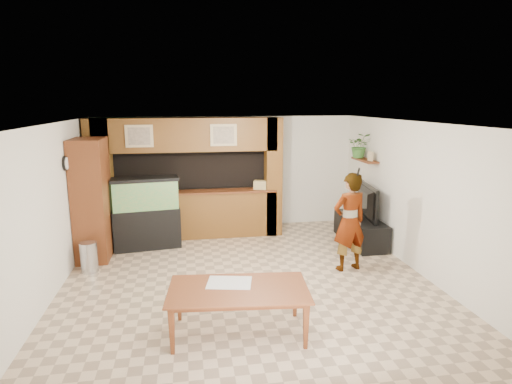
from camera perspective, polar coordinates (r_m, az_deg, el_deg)
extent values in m
plane|color=tan|center=(7.32, -1.22, -11.62)|extent=(6.50, 6.50, 0.00)
plane|color=white|center=(6.72, -1.32, 9.15)|extent=(6.50, 6.50, 0.00)
plane|color=white|center=(10.07, -3.93, 2.63)|extent=(6.00, 0.00, 6.00)
plane|color=white|center=(7.14, -25.86, -2.46)|extent=(0.00, 6.50, 6.50)
plane|color=white|center=(7.90, 20.80, -0.73)|extent=(0.00, 6.50, 6.50)
cube|color=brown|center=(9.41, -8.84, -3.14)|extent=(3.80, 0.35, 1.00)
cube|color=brown|center=(9.29, -8.94, -0.04)|extent=(3.80, 0.43, 0.04)
cube|color=brown|center=(9.12, -9.20, 7.54)|extent=(3.80, 0.35, 0.70)
cube|color=brown|center=(9.40, -20.03, 1.25)|extent=(0.50, 0.35, 2.60)
cube|color=brown|center=(9.43, 2.31, 2.01)|extent=(0.35, 0.35, 2.60)
cube|color=black|center=(9.76, -9.07, 3.09)|extent=(4.20, 0.45, 0.85)
cube|color=tan|center=(8.97, -15.31, 7.20)|extent=(0.55, 0.03, 0.45)
cube|color=tan|center=(8.95, -15.32, 7.19)|extent=(0.43, 0.01, 0.35)
cube|color=tan|center=(8.96, -4.34, 7.58)|extent=(0.55, 0.03, 0.45)
cube|color=tan|center=(8.94, -4.33, 7.57)|extent=(0.43, 0.01, 0.35)
cylinder|color=black|center=(7.97, -24.09, 3.50)|extent=(0.04, 0.25, 0.25)
cylinder|color=white|center=(7.96, -23.91, 3.51)|extent=(0.01, 0.21, 0.21)
cube|color=brown|center=(9.48, 14.31, 4.14)|extent=(0.25, 0.90, 0.04)
cube|color=brown|center=(8.54, -21.04, -0.96)|extent=(0.57, 0.93, 2.27)
cylinder|color=#B2B2B7|center=(8.09, -21.37, -8.10)|extent=(0.29, 0.29, 0.54)
cube|color=black|center=(8.99, -14.32, -4.69)|extent=(1.31, 0.49, 0.82)
cube|color=#307842|center=(8.82, -14.55, -0.36)|extent=(1.26, 0.46, 0.57)
cube|color=black|center=(8.76, -14.66, 1.67)|extent=(1.31, 0.49, 0.07)
cube|color=black|center=(9.32, 13.75, -4.96)|extent=(0.59, 1.62, 0.54)
imported|color=black|center=(9.17, 13.94, -1.23)|extent=(0.33, 1.24, 0.71)
cube|color=tan|center=(9.22, 15.01, 4.63)|extent=(0.06, 0.15, 0.20)
imported|color=#376D2B|center=(9.65, 13.67, 6.04)|extent=(0.61, 0.57, 0.54)
imported|color=#957551|center=(7.64, 12.35, -3.92)|extent=(0.71, 0.55, 1.75)
cylinder|color=black|center=(7.32, 13.49, 2.64)|extent=(0.03, 0.09, 0.14)
imported|color=brown|center=(5.63, -2.33, -15.75)|extent=(1.85, 1.15, 0.62)
cube|color=silver|center=(5.69, -3.57, -11.96)|extent=(0.64, 0.52, 0.01)
cube|color=tan|center=(9.41, 0.59, 0.96)|extent=(0.33, 0.27, 0.19)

